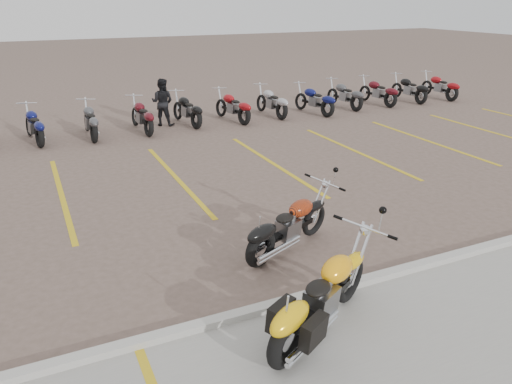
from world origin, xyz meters
The scene contains 7 objects.
ground centered at (0.00, 0.00, 0.00)m, with size 100.00×100.00×0.00m, color #735B52.
curb centered at (0.00, -2.00, 0.06)m, with size 60.00×0.18×0.12m, color #ADAAA3.
parking_stripes centered at (0.00, 4.00, 0.00)m, with size 38.00×5.50×0.01m, color gold, non-canonical shape.
yellow_cruiser centered at (-0.06, -2.70, 0.49)m, with size 2.18×1.29×0.99m.
flame_cruiser centered at (0.65, -0.49, 0.44)m, with size 2.04×1.00×0.89m.
person_b centered at (1.17, 9.48, 0.81)m, with size 0.79×0.61×1.62m, color black.
bg_bike_row centered at (2.75, 9.02, 0.55)m, with size 22.26×2.05×1.10m.
Camera 1 is at (-3.13, -7.40, 4.21)m, focal length 35.00 mm.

